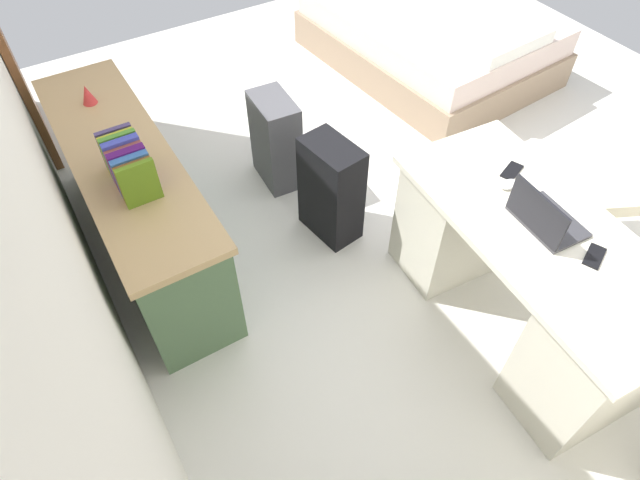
{
  "coord_description": "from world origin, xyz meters",
  "views": [
    {
      "loc": [
        -2.09,
        1.93,
        2.47
      ],
      "look_at": [
        -0.69,
        1.08,
        0.6
      ],
      "focal_mm": 30.03,
      "sensor_mm": 36.0,
      "label": 1
    }
  ],
  "objects_px": {
    "suitcase_spare_grey": "(276,141)",
    "figurine_small": "(87,94)",
    "bed": "(429,37)",
    "computer_mouse": "(509,184)",
    "cell_phone_near_laptop": "(594,256)",
    "office_chair": "(595,188)",
    "desk": "(522,277)",
    "credenza": "(137,202)",
    "cell_phone_by_mouse": "(512,171)",
    "suitcase_black": "(331,190)",
    "laptop": "(544,218)"
  },
  "relations": [
    {
      "from": "suitcase_spare_grey",
      "to": "figurine_small",
      "type": "bearing_deg",
      "value": 73.46
    },
    {
      "from": "bed",
      "to": "computer_mouse",
      "type": "relative_size",
      "value": 20.0
    },
    {
      "from": "bed",
      "to": "cell_phone_near_laptop",
      "type": "height_order",
      "value": "cell_phone_near_laptop"
    },
    {
      "from": "bed",
      "to": "suitcase_spare_grey",
      "type": "height_order",
      "value": "suitcase_spare_grey"
    },
    {
      "from": "office_chair",
      "to": "figurine_small",
      "type": "height_order",
      "value": "office_chair"
    },
    {
      "from": "suitcase_spare_grey",
      "to": "computer_mouse",
      "type": "bearing_deg",
      "value": -154.23
    },
    {
      "from": "figurine_small",
      "to": "cell_phone_near_laptop",
      "type": "bearing_deg",
      "value": -146.16
    },
    {
      "from": "desk",
      "to": "office_chair",
      "type": "xyz_separation_m",
      "value": [
        0.22,
        -0.78,
        0.04
      ]
    },
    {
      "from": "credenza",
      "to": "figurine_small",
      "type": "bearing_deg",
      "value": 0.18
    },
    {
      "from": "computer_mouse",
      "to": "cell_phone_by_mouse",
      "type": "height_order",
      "value": "computer_mouse"
    },
    {
      "from": "bed",
      "to": "suitcase_spare_grey",
      "type": "xyz_separation_m",
      "value": [
        -0.62,
        1.77,
        0.06
      ]
    },
    {
      "from": "office_chair",
      "to": "cell_phone_near_laptop",
      "type": "distance_m",
      "value": 0.9
    },
    {
      "from": "suitcase_black",
      "to": "cell_phone_by_mouse",
      "type": "relative_size",
      "value": 4.74
    },
    {
      "from": "office_chair",
      "to": "bed",
      "type": "bearing_deg",
      "value": -14.1
    },
    {
      "from": "credenza",
      "to": "suitcase_spare_grey",
      "type": "relative_size",
      "value": 2.94
    },
    {
      "from": "credenza",
      "to": "cell_phone_near_laptop",
      "type": "bearing_deg",
      "value": -139.25
    },
    {
      "from": "computer_mouse",
      "to": "cell_phone_near_laptop",
      "type": "xyz_separation_m",
      "value": [
        -0.5,
        0.0,
        -0.01
      ]
    },
    {
      "from": "desk",
      "to": "computer_mouse",
      "type": "bearing_deg",
      "value": -12.03
    },
    {
      "from": "laptop",
      "to": "cell_phone_near_laptop",
      "type": "relative_size",
      "value": 2.4
    },
    {
      "from": "suitcase_spare_grey",
      "to": "suitcase_black",
      "type": "bearing_deg",
      "value": -170.98
    },
    {
      "from": "suitcase_black",
      "to": "computer_mouse",
      "type": "bearing_deg",
      "value": -155.78
    },
    {
      "from": "figurine_small",
      "to": "bed",
      "type": "bearing_deg",
      "value": -84.52
    },
    {
      "from": "cell_phone_near_laptop",
      "to": "suitcase_black",
      "type": "bearing_deg",
      "value": -3.26
    },
    {
      "from": "laptop",
      "to": "computer_mouse",
      "type": "xyz_separation_m",
      "value": [
        0.26,
        -0.06,
        -0.03
      ]
    },
    {
      "from": "bed",
      "to": "laptop",
      "type": "xyz_separation_m",
      "value": [
        -2.24,
        1.29,
        0.54
      ]
    },
    {
      "from": "suitcase_black",
      "to": "cell_phone_by_mouse",
      "type": "distance_m",
      "value": 1.01
    },
    {
      "from": "suitcase_spare_grey",
      "to": "laptop",
      "type": "relative_size",
      "value": 1.87
    },
    {
      "from": "office_chair",
      "to": "bed",
      "type": "relative_size",
      "value": 0.47
    },
    {
      "from": "cell_phone_near_laptop",
      "to": "cell_phone_by_mouse",
      "type": "bearing_deg",
      "value": -33.25
    },
    {
      "from": "desk",
      "to": "bed",
      "type": "height_order",
      "value": "desk"
    },
    {
      "from": "desk",
      "to": "credenza",
      "type": "relative_size",
      "value": 0.83
    },
    {
      "from": "desk",
      "to": "laptop",
      "type": "relative_size",
      "value": 4.56
    },
    {
      "from": "bed",
      "to": "cell_phone_near_laptop",
      "type": "distance_m",
      "value": 2.82
    },
    {
      "from": "cell_phone_by_mouse",
      "to": "figurine_small",
      "type": "height_order",
      "value": "figurine_small"
    },
    {
      "from": "office_chair",
      "to": "suitcase_black",
      "type": "xyz_separation_m",
      "value": [
        0.84,
        1.21,
        -0.1
      ]
    },
    {
      "from": "office_chair",
      "to": "laptop",
      "type": "distance_m",
      "value": 0.88
    },
    {
      "from": "desk",
      "to": "cell_phone_near_laptop",
      "type": "distance_m",
      "value": 0.42
    },
    {
      "from": "laptop",
      "to": "cell_phone_near_laptop",
      "type": "xyz_separation_m",
      "value": [
        -0.25,
        -0.06,
        -0.04
      ]
    },
    {
      "from": "desk",
      "to": "figurine_small",
      "type": "relative_size",
      "value": 13.52
    },
    {
      "from": "desk",
      "to": "cell_phone_near_laptop",
      "type": "height_order",
      "value": "cell_phone_near_laptop"
    },
    {
      "from": "laptop",
      "to": "computer_mouse",
      "type": "bearing_deg",
      "value": -13.5
    },
    {
      "from": "bed",
      "to": "cell_phone_near_laptop",
      "type": "xyz_separation_m",
      "value": [
        -2.49,
        1.23,
        0.5
      ]
    },
    {
      "from": "office_chair",
      "to": "computer_mouse",
      "type": "distance_m",
      "value": 0.79
    },
    {
      "from": "credenza",
      "to": "figurine_small",
      "type": "distance_m",
      "value": 0.65
    },
    {
      "from": "suitcase_spare_grey",
      "to": "cell_phone_by_mouse",
      "type": "height_order",
      "value": "cell_phone_by_mouse"
    },
    {
      "from": "computer_mouse",
      "to": "cell_phone_near_laptop",
      "type": "relative_size",
      "value": 0.74
    },
    {
      "from": "suitcase_black",
      "to": "computer_mouse",
      "type": "height_order",
      "value": "computer_mouse"
    },
    {
      "from": "suitcase_black",
      "to": "suitcase_spare_grey",
      "type": "relative_size",
      "value": 1.05
    },
    {
      "from": "office_chair",
      "to": "figurine_small",
      "type": "bearing_deg",
      "value": 51.11
    },
    {
      "from": "desk",
      "to": "suitcase_black",
      "type": "distance_m",
      "value": 1.15
    }
  ]
}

